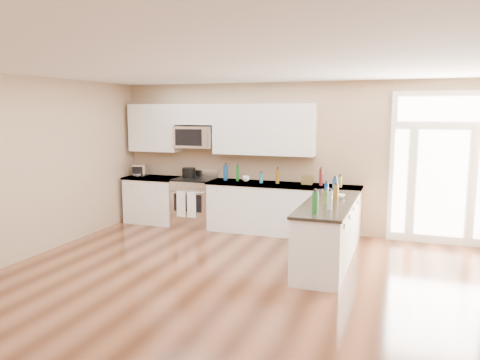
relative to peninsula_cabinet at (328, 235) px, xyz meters
The scene contains 18 objects.
ground 2.46m from the peninsula_cabinet, 112.44° to the right, with size 8.00×8.00×0.00m, color #452313.
room_shell 2.74m from the peninsula_cabinet, 112.44° to the right, with size 8.00×8.00×8.00m.
back_cabinet_left 4.06m from the peninsula_cabinet, 159.09° to the left, with size 1.10×0.66×0.94m.
back_cabinet_right 1.81m from the peninsula_cabinet, 126.68° to the left, with size 2.85×0.66×0.94m.
peninsula_cabinet is the anchor object (origin of this frame).
upper_cabinet_left 4.39m from the peninsula_cabinet, 157.26° to the left, with size 1.04×0.33×0.95m, color white.
upper_cabinet_right 2.65m from the peninsula_cabinet, 133.15° to the left, with size 1.94×0.33×0.95m, color white.
upper_cabinet_short 3.73m from the peninsula_cabinet, 150.98° to the left, with size 0.82×0.33×0.40m, color white.
microwave 3.53m from the peninsula_cabinet, 151.57° to the left, with size 0.78×0.41×0.42m.
entry_door 2.52m from the peninsula_cabinet, 46.51° to the left, with size 1.70×0.10×2.60m.
kitchen_range 3.21m from the peninsula_cabinet, 153.15° to the left, with size 0.78×0.69×1.08m.
stockpot 3.47m from the peninsula_cabinet, 152.72° to the left, with size 0.27×0.27×0.21m, color black.
toaster_oven 4.41m from the peninsula_cabinet, 160.01° to the left, with size 0.27×0.21×0.23m, color silver.
cardboard_box 1.77m from the peninsula_cabinet, 112.53° to the left, with size 0.20×0.14×0.16m, color brown.
bowl_left 4.40m from the peninsula_cabinet, 160.93° to the left, with size 0.22×0.22×0.05m, color white.
bowl_peninsula 0.66m from the peninsula_cabinet, 75.68° to the left, with size 0.18×0.18×0.06m, color white.
cup_counter 2.40m from the peninsula_cabinet, 140.42° to the left, with size 0.14×0.14×0.11m, color white.
counter_bottles 1.11m from the peninsula_cabinet, 133.60° to the left, with size 2.40×2.43×0.30m.
Camera 1 is at (1.96, -4.58, 2.27)m, focal length 35.00 mm.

